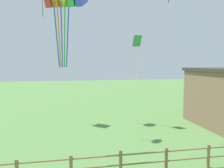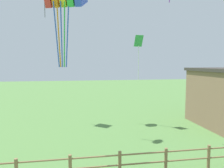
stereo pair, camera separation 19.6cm
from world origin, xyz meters
TOP-DOWN VIEW (x-y plane):
  - wooden_fence at (-0.00, 6.68)m, footprint 21.28×0.14m
  - kite_green_diamond at (3.20, 14.77)m, footprint 0.72×0.48m

SIDE VIEW (x-z plane):
  - wooden_fence at x=0.00m, z-range 0.08..1.19m
  - kite_green_diamond at x=3.20m, z-range 4.28..7.84m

